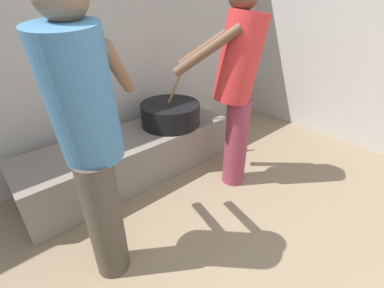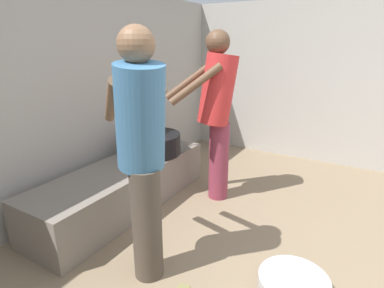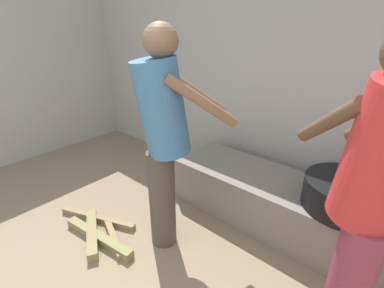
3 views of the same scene
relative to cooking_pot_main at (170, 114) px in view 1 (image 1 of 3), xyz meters
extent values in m
cube|color=#ADA8A0|center=(-0.83, 0.55, 0.51)|extent=(5.72, 0.20, 2.08)
cube|color=slate|center=(-0.44, 0.03, -0.32)|extent=(1.96, 0.60, 0.42)
cylinder|color=black|center=(0.00, 0.00, 0.00)|extent=(0.58, 0.58, 0.21)
cylinder|color=#937047|center=(0.10, 0.00, 0.30)|extent=(0.25, 0.11, 0.51)
cylinder|color=#4C4238|center=(-1.07, -0.76, -0.13)|extent=(0.20, 0.20, 0.80)
cylinder|color=teal|center=(-1.05, -0.74, 0.58)|extent=(0.48, 0.49, 0.68)
cylinder|color=brown|center=(-0.80, -0.63, 0.65)|extent=(0.36, 0.42, 0.37)
cylinder|color=brown|center=(-1.01, -0.47, 0.65)|extent=(0.36, 0.42, 0.37)
cylinder|color=#8C3347|center=(0.20, -0.67, -0.13)|extent=(0.20, 0.20, 0.80)
cylinder|color=red|center=(0.18, -0.65, 0.59)|extent=(0.48, 0.49, 0.68)
cylinder|color=brown|center=(0.12, -0.38, 0.67)|extent=(0.38, 0.41, 0.37)
cylinder|color=brown|center=(-0.08, -0.56, 0.67)|extent=(0.38, 0.41, 0.37)
camera|label=1|loc=(-1.44, -1.93, 0.98)|focal=24.61mm
camera|label=2|loc=(-2.46, -1.93, 1.02)|focal=28.94mm
camera|label=3|loc=(0.26, -1.93, 1.11)|focal=25.80mm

